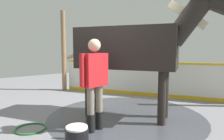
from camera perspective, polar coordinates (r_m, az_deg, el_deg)
ground_plane at (r=4.80m, az=-0.91°, el=-12.57°), size 16.00×16.00×0.02m
wet_patch at (r=4.78m, az=3.87°, el=-12.54°), size 3.49×3.49×0.00m
barrier_wall at (r=6.64m, az=9.34°, el=-2.78°), size 2.93×4.94×1.11m
roof_post_far at (r=7.59m, az=-13.25°, el=5.10°), size 0.16×0.16×2.83m
horse at (r=4.49m, az=5.67°, el=6.20°), size 2.07×3.18×2.69m
handler at (r=3.75m, az=-4.81°, el=-2.35°), size 0.67×0.30×1.69m
wash_bucket at (r=3.36m, az=-9.70°, el=-17.88°), size 0.36×0.36×0.34m
bottle_shampoo at (r=3.69m, az=-11.87°, el=-16.44°), size 0.07×0.07×0.26m
hose_coil at (r=4.32m, az=-21.59°, el=-14.81°), size 0.58×0.58×0.03m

